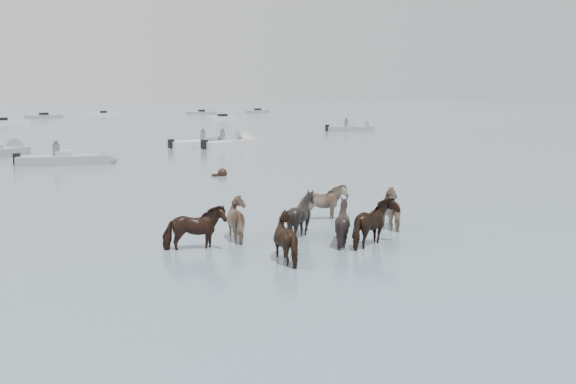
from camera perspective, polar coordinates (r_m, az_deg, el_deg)
ground at (r=16.19m, az=7.54°, el=-4.42°), size 400.00×400.00×0.00m
pony_herd at (r=16.15m, az=2.17°, el=-2.70°), size 7.21×4.51×1.34m
swimming_pony at (r=28.70m, az=-6.06°, el=1.67°), size 0.72×0.44×0.44m
motorboat_a at (r=41.11m, az=-24.58°, el=3.29°), size 5.00×4.08×1.92m
motorboat_b at (r=35.10m, az=-18.41°, el=2.80°), size 5.35×3.22×1.92m
motorboat_c at (r=44.76m, az=-6.35°, el=4.45°), size 6.30×1.73×1.92m
motorboat_d at (r=44.84m, az=-4.89°, el=4.48°), size 5.70×3.61×1.92m
motorboat_e at (r=62.77m, az=6.24°, el=5.75°), size 5.25×3.31×1.92m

